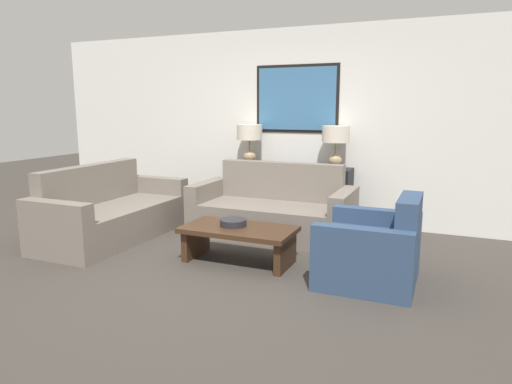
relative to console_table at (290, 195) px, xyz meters
name	(u,v)px	position (x,y,z in m)	size (l,w,h in m)	color
ground_plane	(217,274)	(0.00, -2.17, -0.40)	(20.00, 20.00, 0.00)	#3D3833
back_wall	(297,126)	(0.00, 0.27, 0.93)	(7.94, 0.12, 2.65)	silver
console_table	(290,195)	(0.00, 0.00, 0.00)	(1.66, 0.39, 0.80)	black
table_lamp_left	(250,137)	(-0.61, 0.00, 0.79)	(0.35, 0.35, 0.56)	tan
table_lamp_right	(336,139)	(0.61, 0.00, 0.79)	(0.35, 0.35, 0.56)	tan
couch_by_back_wall	(273,212)	(0.00, -0.65, -0.10)	(1.98, 0.89, 0.89)	slate
couch_by_side	(111,214)	(-1.79, -1.55, -0.10)	(0.89, 1.98, 0.89)	slate
coffee_table	(239,236)	(0.04, -1.75, -0.12)	(1.15, 0.61, 0.37)	#3D2616
decorative_bowl	(233,223)	(-0.04, -1.72, 0.01)	(0.28, 0.28, 0.07)	#232328
armchair_near_back_wall	(372,251)	(1.40, -1.75, -0.11)	(0.85, 0.93, 0.82)	navy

